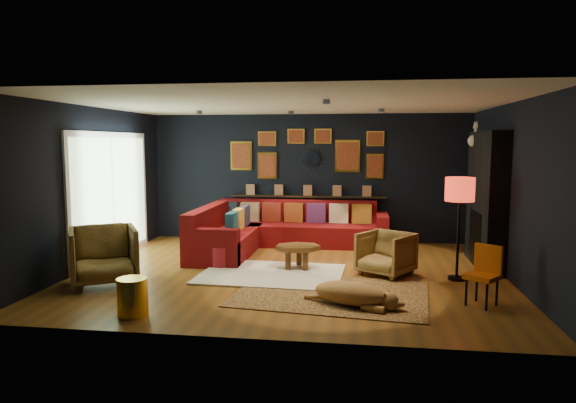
# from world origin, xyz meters

# --- Properties ---
(floor) EXTENTS (6.50, 6.50, 0.00)m
(floor) POSITION_xyz_m (0.00, 0.00, 0.00)
(floor) COLOR brown
(floor) RESTS_ON ground
(room_walls) EXTENTS (6.50, 6.50, 6.50)m
(room_walls) POSITION_xyz_m (0.00, 0.00, 1.59)
(room_walls) COLOR black
(room_walls) RESTS_ON ground
(sectional) EXTENTS (3.41, 2.69, 0.86)m
(sectional) POSITION_xyz_m (-0.61, 1.81, 0.32)
(sectional) COLOR maroon
(sectional) RESTS_ON ground
(ledge) EXTENTS (3.20, 0.12, 0.04)m
(ledge) POSITION_xyz_m (0.00, 2.68, 0.92)
(ledge) COLOR black
(ledge) RESTS_ON room_walls
(gallery_wall) EXTENTS (3.15, 0.04, 1.02)m
(gallery_wall) POSITION_xyz_m (-0.01, 2.72, 1.81)
(gallery_wall) COLOR gold
(gallery_wall) RESTS_ON room_walls
(sunburst_mirror) EXTENTS (0.47, 0.16, 0.47)m
(sunburst_mirror) POSITION_xyz_m (0.10, 2.72, 1.70)
(sunburst_mirror) COLOR silver
(sunburst_mirror) RESTS_ON room_walls
(fireplace) EXTENTS (0.31, 1.60, 2.20)m
(fireplace) POSITION_xyz_m (3.09, 0.90, 1.02)
(fireplace) COLOR black
(fireplace) RESTS_ON ground
(deer_head) EXTENTS (0.50, 0.28, 0.45)m
(deer_head) POSITION_xyz_m (3.14, 1.40, 2.05)
(deer_head) COLOR white
(deer_head) RESTS_ON fireplace
(sliding_door) EXTENTS (0.06, 2.80, 2.20)m
(sliding_door) POSITION_xyz_m (-3.22, 0.60, 1.10)
(sliding_door) COLOR white
(sliding_door) RESTS_ON ground
(ceiling_spots) EXTENTS (3.30, 2.50, 0.06)m
(ceiling_spots) POSITION_xyz_m (-0.00, 0.80, 2.56)
(ceiling_spots) COLOR black
(ceiling_spots) RESTS_ON room_walls
(shag_rug) EXTENTS (2.22, 1.66, 0.03)m
(shag_rug) POSITION_xyz_m (-0.26, -0.18, 0.01)
(shag_rug) COLOR silver
(shag_rug) RESTS_ON ground
(leopard_rug) EXTENTS (2.70, 2.07, 0.01)m
(leopard_rug) POSITION_xyz_m (0.70, -1.06, 0.01)
(leopard_rug) COLOR tan
(leopard_rug) RESTS_ON ground
(coffee_table) EXTENTS (0.83, 0.68, 0.37)m
(coffee_table) POSITION_xyz_m (0.10, 0.21, 0.32)
(coffee_table) COLOR #593817
(coffee_table) RESTS_ON shag_rug
(pouf) EXTENTS (0.49, 0.49, 0.32)m
(pouf) POSITION_xyz_m (-1.15, 0.26, 0.19)
(pouf) COLOR maroon
(pouf) RESTS_ON shag_rug
(armchair_left) EXTENTS (1.19, 1.17, 0.91)m
(armchair_left) POSITION_xyz_m (-2.55, -1.00, 0.46)
(armchair_left) COLOR tan
(armchair_left) RESTS_ON ground
(armchair_right) EXTENTS (0.96, 0.95, 0.73)m
(armchair_right) POSITION_xyz_m (1.47, 0.08, 0.36)
(armchair_right) COLOR tan
(armchair_right) RESTS_ON ground
(gold_stool) EXTENTS (0.36, 0.36, 0.44)m
(gold_stool) POSITION_xyz_m (-1.56, -2.23, 0.22)
(gold_stool) COLOR gold
(gold_stool) RESTS_ON ground
(orange_chair) EXTENTS (0.50, 0.50, 0.75)m
(orange_chair) POSITION_xyz_m (2.61, -1.24, 0.44)
(orange_chair) COLOR black
(orange_chair) RESTS_ON ground
(floor_lamp) EXTENTS (0.42, 0.42, 1.52)m
(floor_lamp) POSITION_xyz_m (2.50, -0.06, 1.27)
(floor_lamp) COLOR black
(floor_lamp) RESTS_ON ground
(dog) EXTENTS (1.42, 1.02, 0.40)m
(dog) POSITION_xyz_m (0.96, -1.52, 0.22)
(dog) COLOR #C08A47
(dog) RESTS_ON leopard_rug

